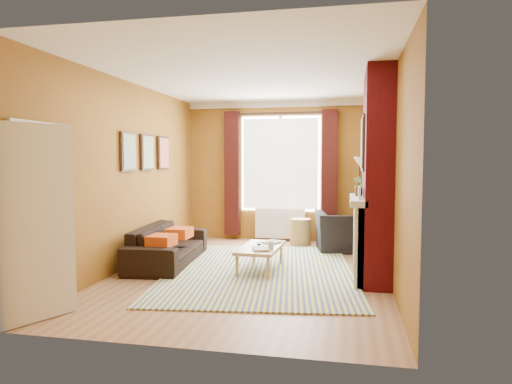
% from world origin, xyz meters
% --- Properties ---
extents(ground, '(5.50, 5.50, 0.00)m').
position_xyz_m(ground, '(0.00, 0.00, 0.00)').
color(ground, '#8B613F').
rests_on(ground, ground).
extents(room_walls, '(3.82, 5.54, 2.83)m').
position_xyz_m(room_walls, '(0.64, 0.27, 1.38)').
color(room_walls, brown).
rests_on(room_walls, ground).
extents(striped_rug, '(3.09, 3.97, 0.02)m').
position_xyz_m(striped_rug, '(0.10, 0.07, 0.01)').
color(striped_rug, '#374999').
rests_on(striped_rug, ground).
extents(sofa, '(0.98, 2.10, 0.59)m').
position_xyz_m(sofa, '(-1.42, 0.29, 0.30)').
color(sofa, black).
rests_on(sofa, ground).
extents(armchair, '(1.22, 1.11, 0.70)m').
position_xyz_m(armchair, '(1.33, 1.86, 0.35)').
color(armchair, black).
rests_on(armchair, ground).
extents(coffee_table, '(0.58, 1.11, 0.36)m').
position_xyz_m(coffee_table, '(0.10, 0.11, 0.33)').
color(coffee_table, tan).
rests_on(coffee_table, ground).
extents(wicker_stool, '(0.45, 0.45, 0.50)m').
position_xyz_m(wicker_stool, '(0.45, 2.31, 0.25)').
color(wicker_stool, '#9C7A43').
rests_on(wicker_stool, ground).
extents(floor_lamp, '(0.25, 0.25, 1.69)m').
position_xyz_m(floor_lamp, '(1.55, 2.40, 1.33)').
color(floor_lamp, black).
rests_on(floor_lamp, ground).
extents(book_a, '(0.30, 0.35, 0.03)m').
position_xyz_m(book_a, '(0.05, -0.20, 0.38)').
color(book_a, '#999999').
rests_on(book_a, coffee_table).
extents(book_b, '(0.33, 0.37, 0.02)m').
position_xyz_m(book_b, '(0.12, 0.47, 0.38)').
color(book_b, '#999999').
rests_on(book_b, coffee_table).
extents(mug, '(0.12, 0.12, 0.10)m').
position_xyz_m(mug, '(0.28, -0.07, 0.42)').
color(mug, '#999999').
rests_on(mug, coffee_table).
extents(tv_remote, '(0.09, 0.18, 0.02)m').
position_xyz_m(tv_remote, '(0.04, 0.26, 0.38)').
color(tv_remote, '#252528').
rests_on(tv_remote, coffee_table).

